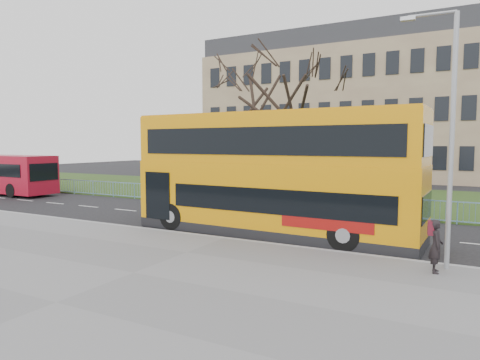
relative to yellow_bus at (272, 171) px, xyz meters
name	(u,v)px	position (x,y,z in m)	size (l,w,h in m)	color
ground	(243,233)	(-1.14, -0.39, -2.70)	(120.00, 120.00, 0.00)	black
pavement	(134,275)	(-1.14, -7.14, -2.64)	(80.00, 10.50, 0.12)	slate
kerb	(225,239)	(-1.14, -1.94, -2.63)	(80.00, 0.20, 0.14)	gray
grass_verge	(335,196)	(-1.14, 13.91, -2.66)	(80.00, 15.40, 0.08)	#233A15
guard_railing	(298,202)	(-1.14, 6.21, -2.15)	(40.00, 0.12, 1.10)	#6E9DC3
bare_tree	(274,115)	(-4.14, 9.61, 3.01)	(7.88, 7.88, 11.25)	black
civic_building	(343,117)	(-6.14, 34.61, 4.30)	(30.00, 15.00, 14.00)	#846A54
yellow_bus	(272,171)	(0.00, 0.00, 0.00)	(12.09, 3.27, 5.03)	orange
pedestrian	(436,246)	(6.51, -3.01, -1.81)	(0.56, 0.37, 1.54)	black
street_lamp	(449,130)	(6.68, -2.39, 1.53)	(1.59, 0.24, 7.49)	#979BA0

